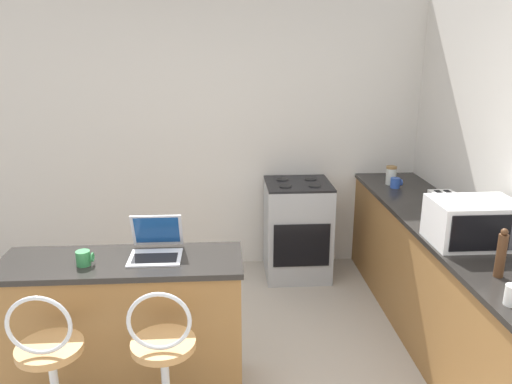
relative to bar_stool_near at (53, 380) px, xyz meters
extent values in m
cube|color=silver|center=(0.81, 2.46, 0.84)|extent=(12.00, 0.06, 2.60)
cube|color=olive|center=(0.29, 0.49, -0.02)|extent=(1.41, 0.46, 0.88)
cube|color=black|center=(0.29, 0.49, 0.44)|extent=(1.44, 0.49, 0.03)
cube|color=olive|center=(2.51, 0.90, -0.02)|extent=(0.57, 3.06, 0.88)
cube|color=black|center=(2.51, 0.90, 0.44)|extent=(0.60, 3.09, 0.03)
cylinder|color=#B7844C|center=(0.00, 0.02, 0.18)|extent=(0.34, 0.34, 0.04)
torus|color=silver|center=(0.00, -0.08, 0.37)|extent=(0.32, 0.02, 0.32)
cylinder|color=#B7844C|center=(0.58, 0.02, 0.18)|extent=(0.34, 0.34, 0.04)
torus|color=silver|center=(0.58, -0.08, 0.37)|extent=(0.32, 0.02, 0.32)
cube|color=silver|center=(0.49, 0.50, 0.46)|extent=(0.31, 0.25, 0.01)
cube|color=black|center=(0.49, 0.48, 0.47)|extent=(0.26, 0.14, 0.00)
cube|color=silver|center=(0.49, 0.63, 0.58)|extent=(0.31, 0.09, 0.22)
cube|color=#19478C|center=(0.49, 0.63, 0.58)|extent=(0.27, 0.07, 0.19)
cube|color=white|center=(2.49, 0.61, 0.60)|extent=(0.53, 0.37, 0.28)
cube|color=black|center=(2.44, 0.42, 0.60)|extent=(0.37, 0.01, 0.23)
cube|color=silver|center=(2.54, 1.14, 0.54)|extent=(0.18, 0.24, 0.17)
cube|color=black|center=(2.51, 1.14, 0.63)|extent=(0.04, 0.17, 0.00)
cube|color=black|center=(2.58, 1.14, 0.63)|extent=(0.04, 0.17, 0.00)
cube|color=black|center=(2.44, 1.14, 0.57)|extent=(0.02, 0.02, 0.02)
cube|color=#9EA3A8|center=(1.59, 2.12, -0.01)|extent=(0.60, 0.57, 0.90)
cube|color=black|center=(1.59, 1.83, -0.05)|extent=(0.51, 0.01, 0.40)
cube|color=black|center=(1.59, 2.12, 0.44)|extent=(0.60, 0.57, 0.02)
cylinder|color=black|center=(1.46, 2.01, 0.46)|extent=(0.11, 0.11, 0.01)
cylinder|color=black|center=(1.73, 2.01, 0.46)|extent=(0.11, 0.11, 0.01)
cylinder|color=black|center=(1.46, 2.24, 0.46)|extent=(0.11, 0.11, 0.01)
cylinder|color=black|center=(1.73, 2.24, 0.46)|extent=(0.11, 0.11, 0.01)
cylinder|color=silver|center=(2.43, 2.02, 0.53)|extent=(0.09, 0.09, 0.15)
cylinder|color=olive|center=(2.43, 2.02, 0.61)|extent=(0.09, 0.09, 0.02)
cylinder|color=#4C2D19|center=(2.41, 0.13, 0.58)|extent=(0.05, 0.05, 0.25)
sphere|color=#4C2D19|center=(2.41, 0.13, 0.72)|extent=(0.04, 0.04, 0.04)
cylinder|color=#2D51AD|center=(2.43, 1.90, 0.50)|extent=(0.08, 0.08, 0.09)
torus|color=#2D51AD|center=(2.48, 1.90, 0.50)|extent=(0.01, 0.06, 0.06)
cylinder|color=white|center=(2.31, -0.17, 0.51)|extent=(0.07, 0.07, 0.10)
cylinder|color=#338447|center=(0.09, 0.43, 0.50)|extent=(0.08, 0.08, 0.09)
torus|color=#338447|center=(0.15, 0.43, 0.50)|extent=(0.01, 0.06, 0.06)
camera|label=1|loc=(0.92, -2.28, 1.68)|focal=35.00mm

